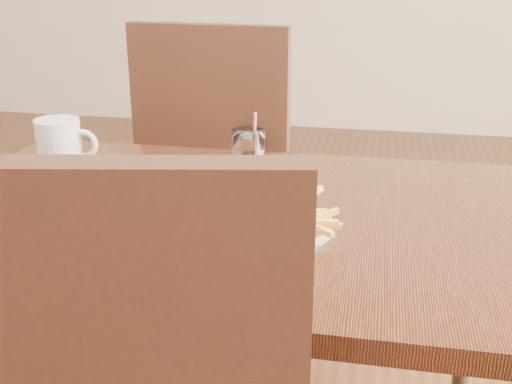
% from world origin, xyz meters
% --- Properties ---
extents(table, '(1.20, 0.80, 0.75)m').
position_xyz_m(table, '(0.00, 0.00, 0.67)').
color(table, black).
rests_on(table, ground).
extents(chair_far, '(0.50, 0.50, 1.03)m').
position_xyz_m(chair_far, '(-0.20, 0.78, 0.59)').
color(chair_far, black).
rests_on(chair_far, ground).
extents(fries_plate, '(0.31, 0.28, 0.02)m').
position_xyz_m(fries_plate, '(0.08, -0.07, 0.76)').
color(fries_plate, silver).
rests_on(fries_plate, table).
extents(loaded_fries, '(0.31, 0.27, 0.08)m').
position_xyz_m(loaded_fries, '(0.08, -0.07, 0.81)').
color(loaded_fries, '#F0B749').
rests_on(loaded_fries, fries_plate).
extents(napkin, '(0.24, 0.23, 0.01)m').
position_xyz_m(napkin, '(-0.24, -0.04, 0.76)').
color(napkin, silver).
rests_on(napkin, table).
extents(cutlery, '(0.17, 0.07, 0.01)m').
position_xyz_m(cutlery, '(-0.24, -0.03, 0.76)').
color(cutlery, silver).
rests_on(cutlery, napkin).
extents(water_glass, '(0.07, 0.07, 0.16)m').
position_xyz_m(water_glass, '(0.02, 0.17, 0.80)').
color(water_glass, white).
rests_on(water_glass, table).
extents(coffee_mug, '(0.15, 0.10, 0.11)m').
position_xyz_m(coffee_mug, '(-0.43, 0.19, 0.81)').
color(coffee_mug, silver).
rests_on(coffee_mug, table).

